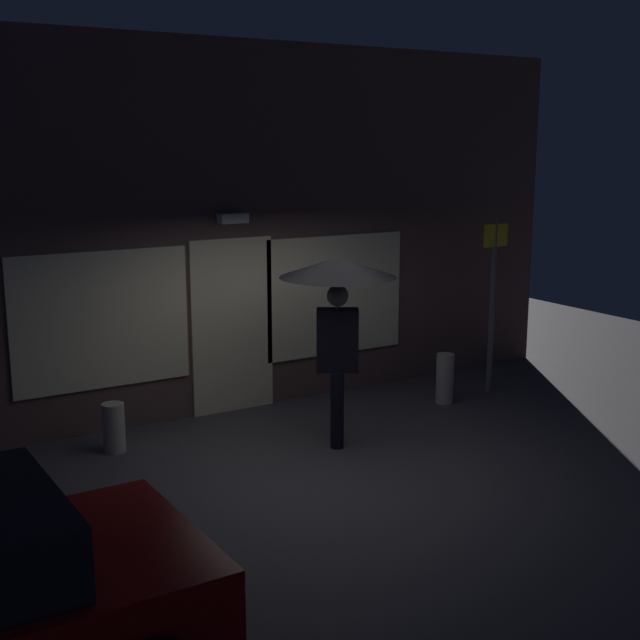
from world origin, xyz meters
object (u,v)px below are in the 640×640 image
(sidewalk_bollard, at_px, (114,428))
(person_with_umbrella, at_px, (338,292))
(sidewalk_bollard_2, at_px, (445,379))
(street_sign_post, at_px, (492,294))

(sidewalk_bollard, bearing_deg, person_with_umbrella, -26.05)
(person_with_umbrella, distance_m, sidewalk_bollard_2, 2.57)
(street_sign_post, height_order, sidewalk_bollard_2, street_sign_post)
(person_with_umbrella, height_order, sidewalk_bollard, person_with_umbrella)
(street_sign_post, distance_m, sidewalk_bollard, 5.23)
(street_sign_post, xyz_separation_m, sidewalk_bollard_2, (-0.83, -0.07, -1.03))
(person_with_umbrella, xyz_separation_m, street_sign_post, (2.87, 0.67, -0.40))
(sidewalk_bollard_2, bearing_deg, street_sign_post, 4.49)
(person_with_umbrella, xyz_separation_m, sidewalk_bollard, (-2.22, 1.09, -1.48))
(sidewalk_bollard, bearing_deg, sidewalk_bollard_2, -6.50)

